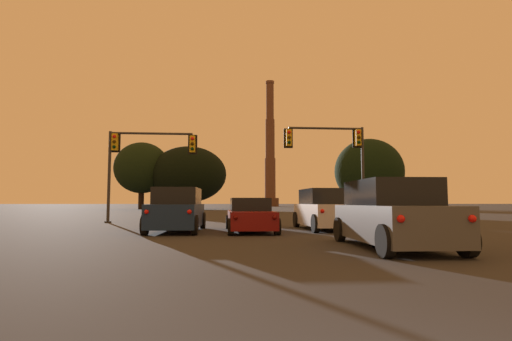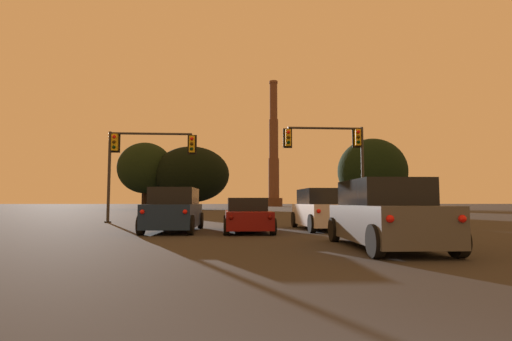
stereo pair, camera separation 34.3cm
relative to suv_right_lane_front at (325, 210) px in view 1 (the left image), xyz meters
name	(u,v)px [view 1 (the left image)]	position (x,y,z in m)	size (l,w,h in m)	color
suv_right_lane_front	(325,210)	(0.00, 0.00, 0.00)	(2.19, 4.94, 1.86)	silver
sedan_center_lane_front	(250,216)	(-3.51, -1.01, -0.23)	(2.03, 4.72, 1.43)	maroon
suv_right_lane_second	(391,215)	(-0.06, -7.44, 0.00)	(2.23, 4.95, 1.86)	#4C4F54
suv_left_lane_front	(177,210)	(-6.61, -0.71, 0.00)	(2.23, 4.95, 1.86)	navy
traffic_light_overhead_right	(337,149)	(2.52, 6.49, 3.70)	(5.24, 0.50, 6.03)	#2D2D30
traffic_light_overhead_left	(140,153)	(-9.85, 7.06, 3.42)	(5.54, 0.50, 5.64)	#2D2D30
smokestack	(270,157)	(9.41, 100.29, 13.99)	(5.13, 5.13, 38.09)	#523427
treeline_center_left	(142,168)	(-19.08, 54.03, 6.44)	(9.71, 8.74, 11.90)	black
treeline_center_right	(188,174)	(-10.84, 53.84, 5.31)	(13.52, 12.17, 11.23)	black
treeline_right_mid	(369,172)	(20.87, 49.68, 5.72)	(12.05, 10.84, 12.36)	black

